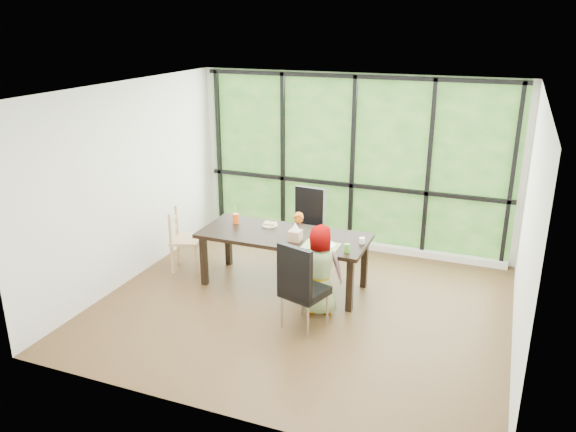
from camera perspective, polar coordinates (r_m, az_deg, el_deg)
The scene contains 23 objects.
ground at distance 7.32m, azimuth 1.45°, elevation -8.94°, with size 5.00×5.00×0.00m, color black.
back_wall at distance 8.86m, azimuth 6.56°, elevation 5.35°, with size 5.00×5.00×0.00m, color silver.
foliage_backdrop at distance 8.84m, azimuth 6.53°, elevation 5.33°, with size 4.80×0.02×2.65m, color #254F19.
window_mullions at distance 8.80m, azimuth 6.46°, elevation 5.27°, with size 4.80×0.06×2.65m, color black, non-canonical shape.
window_sill at distance 9.17m, azimuth 6.09°, elevation -2.70°, with size 4.80×0.12×0.10m, color silver.
dining_table at distance 7.68m, azimuth -0.42°, elevation -4.44°, with size 2.24×0.92×0.75m, color black.
chair_window_leather at distance 8.45m, azimuth 1.65°, elevation -0.97°, with size 0.46×0.46×1.08m, color black.
chair_interior_leather at distance 6.62m, azimuth 1.71°, elevation -6.95°, with size 0.46×0.46×1.08m, color black.
chair_end_beech at distance 8.28m, azimuth -10.17°, elevation -2.38°, with size 0.42×0.40×0.90m, color tan.
child_toddler at distance 8.13m, azimuth 1.04°, elevation -2.59°, with size 0.32×0.21×0.87m, color #CF6115.
child_older at distance 6.95m, azimuth 3.07°, elevation -5.38°, with size 0.55×0.36×1.14m, color slate.
placemat at distance 7.16m, azimuth 3.31°, elevation -2.99°, with size 0.45×0.33×0.01m, color tan.
plate_far at distance 7.84m, azimuth -1.84°, elevation -0.92°, with size 0.21×0.21×0.01m, color white.
plate_near at distance 7.18m, azimuth 3.75°, elevation -2.91°, with size 0.27×0.27×0.02m, color white.
orange_cup at distance 7.95m, azimuth -5.25°, elevation -0.24°, with size 0.09×0.09×0.14m, color #F15416.
green_cup at distance 6.98m, azimuth 5.93°, elevation -3.22°, with size 0.07×0.07×0.11m, color #58BE2F.
white_mug at distance 7.28m, azimuth 7.43°, elevation -2.46°, with size 0.07×0.07×0.08m, color white.
tissue_box at distance 7.30m, azimuth 0.72°, elevation -1.97°, with size 0.16×0.16×0.14m, color tan.
crepe_rolls_far at distance 7.83m, azimuth -1.84°, elevation -0.75°, with size 0.20×0.12×0.04m, color tan, non-canonical shape.
crepe_rolls_near at distance 7.17m, azimuth 3.75°, elevation -2.71°, with size 0.15×0.12×0.04m, color tan, non-canonical shape.
straw_white at distance 7.91m, azimuth -5.28°, elevation 0.50°, with size 0.01×0.01×0.20m, color white.
straw_pink at distance 6.94m, azimuth 5.96°, elevation -2.50°, with size 0.01×0.01×0.20m, color pink.
tissue at distance 7.26m, azimuth 0.72°, elevation -1.06°, with size 0.12×0.12×0.11m, color white.
Camera 1 is at (2.19, -6.07, 3.46)m, focal length 35.49 mm.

